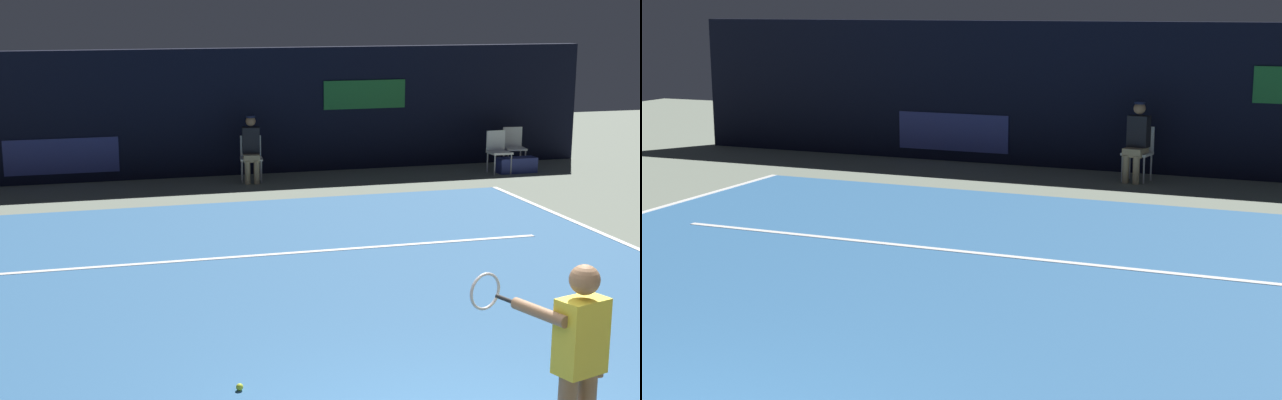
% 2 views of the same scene
% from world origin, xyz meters
% --- Properties ---
extents(ground_plane, '(32.41, 32.41, 0.00)m').
position_xyz_m(ground_plane, '(0.00, 4.57, 0.00)').
color(ground_plane, gray).
extents(court_surface, '(10.35, 11.14, 0.01)m').
position_xyz_m(court_surface, '(0.00, 4.57, 0.01)').
color(court_surface, '#336699').
rests_on(court_surface, ground).
extents(line_service, '(8.07, 0.10, 0.01)m').
position_xyz_m(line_service, '(0.00, 6.52, 0.01)').
color(line_service, white).
rests_on(line_service, court_surface).
extents(back_wall, '(16.66, 0.33, 2.60)m').
position_xyz_m(back_wall, '(-0.00, 12.93, 1.30)').
color(back_wall, black).
rests_on(back_wall, ground).
extents(line_judge_on_chair, '(0.49, 0.57, 1.32)m').
position_xyz_m(line_judge_on_chair, '(0.72, 11.99, 0.69)').
color(line_judge_on_chair, white).
rests_on(line_judge_on_chair, ground).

